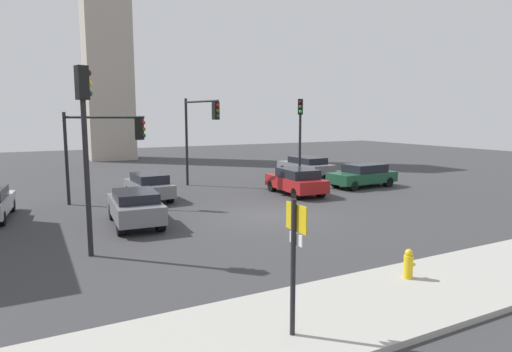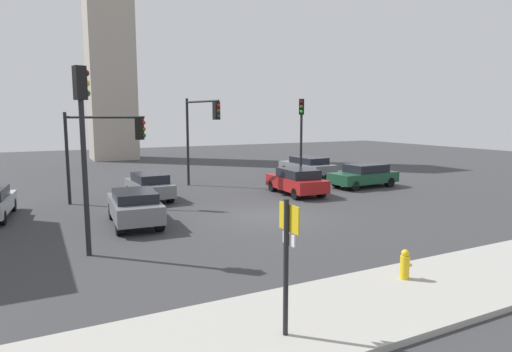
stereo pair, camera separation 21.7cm
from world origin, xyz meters
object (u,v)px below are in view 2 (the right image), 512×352
Objects in this scene: traffic_light_1 at (105,139)px; car_4 at (364,175)px; direction_sign at (287,253)px; traffic_light_0 at (201,124)px; car_0 at (149,186)px; car_3 at (307,166)px; traffic_light_3 at (83,127)px; car_2 at (297,181)px; fire_hydrant at (405,265)px; car_1 at (135,206)px; traffic_light_2 at (301,125)px.

traffic_light_1 is 1.04× the size of car_4.
traffic_light_0 is at bearing 74.92° from direction_sign.
car_3 is (12.56, 3.99, 0.00)m from car_0.
direction_sign is 8.18m from traffic_light_3.
car_2 reaches higher than car_4.
car_2 is (4.53, 12.35, 0.24)m from fire_hydrant.
traffic_light_3 is 5.04m from car_1.
fire_hydrant is at bearing -170.19° from car_0.
fire_hydrant is 20.90m from car_3.
fire_hydrant is at bearing 49.51° from car_4.
traffic_light_3 reaches higher than direction_sign.
fire_hydrant is 10.71m from car_1.
traffic_light_0 is 6.93× the size of fire_hydrant.
car_3 is at bearing -34.94° from car_2.
traffic_light_3 is at bearing 138.20° from fire_hydrant.
car_3 reaches higher than fire_hydrant.
traffic_light_0 is at bearing -27.84° from car_4.
car_4 reaches higher than car_3.
car_0 is at bearing 53.50° from traffic_light_1.
traffic_light_1 is 5.14m from car_1.
traffic_light_2 is at bearing 135.64° from car_3.
car_1 is (-1.82, -5.14, 0.04)m from car_0.
traffic_light_0 is 17.10m from fire_hydrant.
car_1 is 17.03m from car_3.
traffic_light_0 is at bearing 88.01° from fire_hydrant.
car_4 is at bearing 52.81° from fire_hydrant.
traffic_light_1 is 5.79× the size of fire_hydrant.
direction_sign is at bearing 150.07° from car_2.
traffic_light_3 is 18.08m from car_4.
traffic_light_0 is 1.20× the size of traffic_light_1.
traffic_light_1 is 1.11× the size of car_1.
car_0 is 12.85m from car_4.
car_2 is (8.77, 13.46, -1.01)m from direction_sign.
traffic_light_2 is 1.25× the size of car_4.
car_2 is at bearing 10.70° from traffic_light_3.
traffic_light_0 is 0.93× the size of traffic_light_3.
car_4 is at bearing 53.38° from traffic_light_0.
car_2 is at bearing -0.01° from car_4.
car_2 is (11.54, 6.09, -3.25)m from traffic_light_3.
fire_hydrant is at bearing -149.05° from car_1.
traffic_light_0 is 1.00× the size of traffic_light_2.
traffic_light_0 is at bearing -62.29° from car_0.
direction_sign is 18.62m from traffic_light_0.
car_0 is (-10.19, -1.25, -3.03)m from traffic_light_2.
traffic_light_0 reaches higher than traffic_light_1.
traffic_light_0 is 6.54m from traffic_light_1.
traffic_light_3 is at bearing 150.90° from car_1.
traffic_light_1 is (-5.89, -2.78, -0.60)m from traffic_light_0.
traffic_light_0 is 10.39m from car_4.
car_0 is at bearing -15.91° from car_1.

